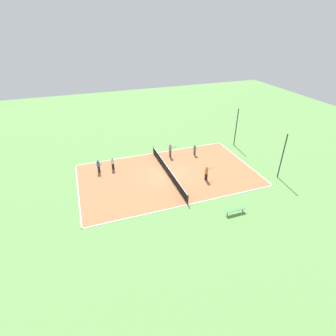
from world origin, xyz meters
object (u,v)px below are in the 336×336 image
Objects in this scene: bench at (235,210)px; player_baseline_gray at (170,150)px; player_near_blue at (98,165)px; fence_post_back_left at (236,127)px; player_center_orange at (207,172)px; player_far_green at (195,149)px; tennis_ball_near_net at (174,171)px; tennis_ball_midcourt at (235,163)px; fence_post_back_right at (282,157)px; tennis_net at (168,171)px; player_far_white at (113,163)px.

player_baseline_gray is (-12.28, -1.74, 0.61)m from bench.
fence_post_back_left is at bearing 72.03° from player_near_blue.
player_center_orange is at bearing 89.42° from bench.
player_far_green reaches higher than tennis_ball_near_net.
fence_post_back_left is (-4.56, 2.71, 2.50)m from tennis_ball_midcourt.
player_far_green is 10.36m from fence_post_back_right.
tennis_ball_midcourt is (0.61, 7.67, 0.00)m from tennis_ball_near_net.
tennis_net is 2.20× the size of fence_post_back_left.
fence_post_back_left is (-12.67, 7.74, 2.16)m from bench.
tennis_ball_midcourt is 0.01× the size of fence_post_back_left.
fence_post_back_left is at bearing 58.57° from bench.
player_far_green is at bearing 59.93° from player_center_orange.
fence_post_back_right reaches higher than tennis_ball_midcourt.
fence_post_back_left reaches higher than player_near_blue.
player_far_green is 0.83× the size of player_baseline_gray.
fence_post_back_right is (7.97, 6.39, 1.74)m from player_far_green.
player_far_white is (-5.64, -9.10, -0.06)m from player_center_orange.
tennis_ball_near_net is at bearing -115.55° from fence_post_back_right.
player_far_green is 20.83× the size of tennis_ball_near_net.
tennis_ball_near_net is 0.01× the size of fence_post_back_left.
tennis_ball_near_net is 11.77m from fence_post_back_right.
player_near_blue is (-5.51, -10.71, -0.06)m from player_center_orange.
player_near_blue is at bearing 133.03° from bench.
player_far_green reaches higher than tennis_ball_midcourt.
player_far_white is (-0.12, 1.61, -0.00)m from player_near_blue.
fence_post_back_right is at bearing 68.36° from tennis_net.
player_baseline_gray reaches higher than tennis_ball_midcourt.
tennis_ball_near_net is at bearing -69.16° from fence_post_back_left.
tennis_ball_midcourt is at bearing 50.25° from player_far_green.
tennis_net reaches higher than bench.
tennis_ball_midcourt is (0.10, 8.52, -0.47)m from tennis_net.
bench is 28.00× the size of tennis_ball_midcourt.
player_center_orange reaches higher than player_far_white.
player_near_blue is at bearing -83.64° from player_far_green.
tennis_net is 4.44m from player_baseline_gray.
player_center_orange is 6.63m from player_baseline_gray.
player_far_green is 0.28× the size of fence_post_back_right.
player_far_white reaches higher than tennis_ball_midcourt.
tennis_ball_midcourt is (-2.22, 4.97, -0.88)m from player_center_orange.
fence_post_back_right is (8.52, 9.49, 1.55)m from player_baseline_gray.
tennis_net is 7.02× the size of player_center_orange.
tennis_ball_near_net is at bearing -3.95° from player_far_white.
player_near_blue is at bearing -101.87° from tennis_ball_midcourt.
bench is 9.12m from tennis_ball_near_net.
bench reaches higher than tennis_ball_midcourt.
fence_post_back_left is at bearing 110.84° from tennis_ball_near_net.
tennis_ball_near_net is at bearing 106.81° from bench.
bench is at bearing -31.80° from tennis_ball_midcourt.
player_far_white is 0.30× the size of fence_post_back_left.
fence_post_back_right is at bearing 43.51° from player_far_green.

